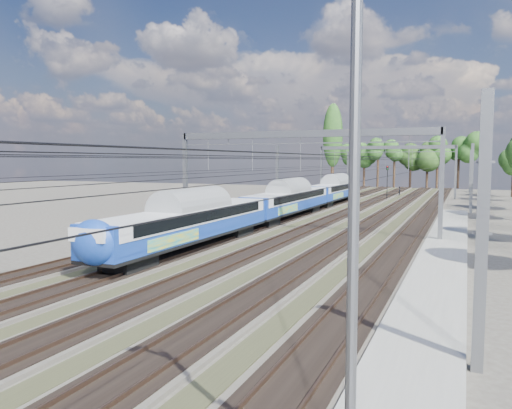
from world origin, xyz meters
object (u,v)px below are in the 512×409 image
at_px(emu_train, 288,196).
at_px(signal_near, 387,178).
at_px(worker, 400,191).
at_px(signal_far, 442,190).
at_px(lamp_post, 348,222).

bearing_deg(emu_train, signal_near, 80.13).
height_order(worker, signal_far, signal_far).
height_order(worker, signal_near, signal_near).
bearing_deg(emu_train, signal_far, 20.78).
relative_size(emu_train, signal_far, 12.04).
distance_m(emu_train, worker, 44.39).
xyz_separation_m(emu_train, signal_near, (5.71, 32.80, 0.96)).
bearing_deg(signal_far, lamp_post, -107.20).
height_order(signal_far, lamp_post, lamp_post).
bearing_deg(signal_far, signal_near, 91.80).
height_order(emu_train, worker, emu_train).
distance_m(emu_train, lamp_post, 45.50).
relative_size(signal_near, signal_far, 1.06).
distance_m(signal_near, signal_far, 28.65).
relative_size(worker, signal_near, 0.30).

